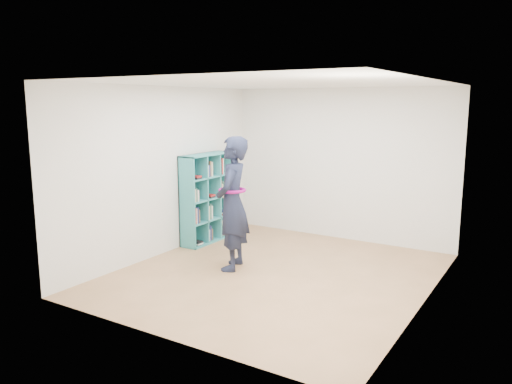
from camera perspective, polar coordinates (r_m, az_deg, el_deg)
The scene contains 9 objects.
floor at distance 7.03m, azimuth 2.22°, elevation -9.37°, with size 4.50×4.50×0.00m, color olive.
ceiling at distance 6.63m, azimuth 2.38°, elevation 12.34°, with size 4.50×4.50×0.00m, color white.
wall_left at distance 7.87m, azimuth -10.52°, elevation 2.34°, with size 0.02×4.50×2.60m, color silver.
wall_right at distance 6.00m, azimuth 19.19°, elevation -0.48°, with size 0.02×4.50×2.60m, color silver.
wall_back at distance 8.72m, azimuth 9.58°, elevation 3.12°, with size 4.00×0.02×2.60m, color silver.
wall_front at distance 4.90m, azimuth -10.73°, elevation -2.38°, with size 4.00×0.02×2.60m, color silver.
bookshelf at distance 8.53m, azimuth -5.71°, elevation -0.76°, with size 0.33×1.13×1.51m.
person at distance 7.03m, azimuth -2.72°, elevation -1.32°, with size 0.66×0.80×1.89m.
smartphone at distance 7.14m, azimuth -3.76°, elevation -0.14°, with size 0.04×0.09×0.14m.
Camera 1 is at (3.24, -5.77, 2.35)m, focal length 35.00 mm.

